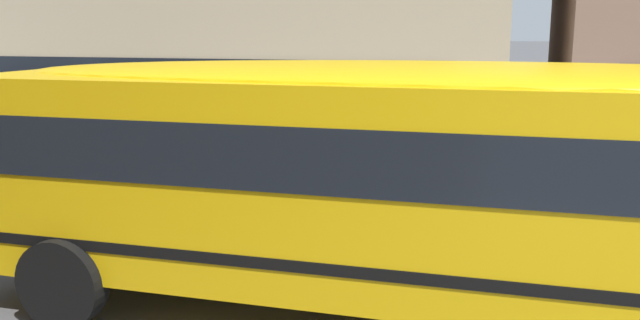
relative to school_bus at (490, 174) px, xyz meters
The scene contains 5 objects.
ground_plane 4.20m from the school_bus, 150.07° to the left, with size 400.00×400.00×0.00m, color #4C4C4F.
sidewalk_far 10.85m from the school_bus, 107.93° to the left, with size 120.00×3.00×0.01m, color gray.
lane_centreline 4.20m from the school_bus, 150.07° to the left, with size 110.00×0.16×0.01m, color silver.
school_bus is the anchor object (origin of this frame).
parked_car_dark_blue_by_lamppost 13.94m from the school_bus, 147.27° to the left, with size 3.94×1.96×1.64m.
Camera 1 is at (3.41, -9.29, 3.35)m, focal length 37.24 mm.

